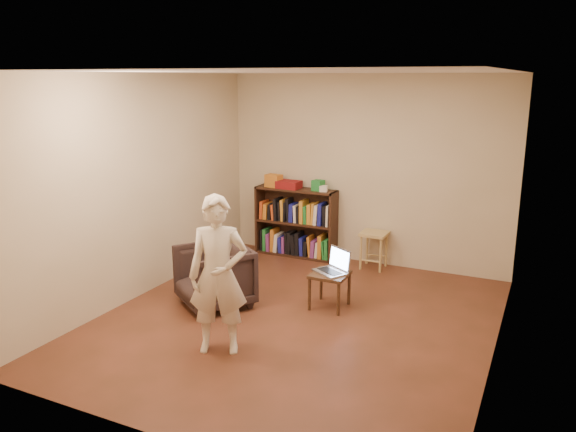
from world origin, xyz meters
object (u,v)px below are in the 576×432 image
at_px(stool, 374,239).
at_px(armchair, 214,276).
at_px(person, 218,275).
at_px(side_table, 330,279).
at_px(bookshelf, 296,226).
at_px(laptop, 334,267).

bearing_deg(stool, armchair, -121.73).
height_order(stool, person, person).
distance_m(stool, armchair, 2.39).
distance_m(side_table, person, 1.58).
bearing_deg(armchair, side_table, 57.99).
bearing_deg(person, side_table, 43.45).
xyz_separation_m(bookshelf, armchair, (-0.06, -2.10, -0.09)).
height_order(armchair, person, person).
bearing_deg(stool, laptop, -90.91).
xyz_separation_m(bookshelf, laptop, (1.17, -1.53, 0.03)).
relative_size(armchair, side_table, 1.88).
xyz_separation_m(stool, side_table, (-0.05, -1.53, -0.07)).
relative_size(bookshelf, person, 0.79).
height_order(stool, armchair, armchair).
height_order(armchair, side_table, armchair).
bearing_deg(person, laptop, 43.48).
distance_m(bookshelf, side_table, 1.96).
xyz_separation_m(bookshelf, stool, (1.20, -0.06, -0.03)).
bearing_deg(laptop, person, -80.84).
bearing_deg(stool, side_table, -91.72).
relative_size(armchair, laptop, 1.70).
bearing_deg(side_table, bookshelf, 125.92).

